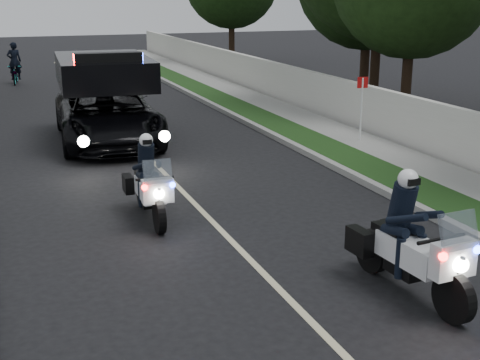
# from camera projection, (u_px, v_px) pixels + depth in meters

# --- Properties ---
(ground) EXTENTS (120.00, 120.00, 0.00)m
(ground) POSITION_uv_depth(u_px,v_px,m) (298.00, 308.00, 9.24)
(ground) COLOR black
(ground) RESTS_ON ground
(curb_right) EXTENTS (0.20, 60.00, 0.15)m
(curb_right) POSITION_uv_depth(u_px,v_px,m) (277.00, 137.00, 19.59)
(curb_right) COLOR gray
(curb_right) RESTS_ON ground
(grass_verge) EXTENTS (1.20, 60.00, 0.16)m
(grass_verge) POSITION_uv_depth(u_px,v_px,m) (299.00, 136.00, 19.83)
(grass_verge) COLOR #193814
(grass_verge) RESTS_ON ground
(sidewalk_right) EXTENTS (1.40, 60.00, 0.16)m
(sidewalk_right) POSITION_uv_depth(u_px,v_px,m) (337.00, 132.00, 20.27)
(sidewalk_right) COLOR gray
(sidewalk_right) RESTS_ON ground
(property_wall) EXTENTS (0.22, 60.00, 1.50)m
(property_wall) POSITION_uv_depth(u_px,v_px,m) (366.00, 109.00, 20.42)
(property_wall) COLOR beige
(property_wall) RESTS_ON ground
(lane_marking) EXTENTS (0.12, 50.00, 0.01)m
(lane_marking) POSITION_uv_depth(u_px,v_px,m) (143.00, 151.00, 18.22)
(lane_marking) COLOR #BFB78C
(lane_marking) RESTS_ON ground
(police_moto_left) EXTENTS (0.75, 2.00, 1.69)m
(police_moto_left) POSITION_uv_depth(u_px,v_px,m) (151.00, 218.00, 12.86)
(police_moto_left) COLOR silver
(police_moto_left) RESTS_ON ground
(police_moto_right) EXTENTS (0.94, 2.27, 1.88)m
(police_moto_right) POSITION_uv_depth(u_px,v_px,m) (406.00, 294.00, 9.67)
(police_moto_right) COLOR silver
(police_moto_right) RESTS_ON ground
(police_suv) EXTENTS (3.10, 6.12, 2.90)m
(police_suv) POSITION_uv_depth(u_px,v_px,m) (109.00, 142.00, 19.31)
(police_suv) COLOR black
(police_suv) RESTS_ON ground
(bicycle) EXTENTS (0.80, 1.78, 0.90)m
(bicycle) POSITION_uv_depth(u_px,v_px,m) (16.00, 84.00, 31.34)
(bicycle) COLOR black
(bicycle) RESTS_ON ground
(cyclist) EXTENTS (0.66, 0.46, 1.77)m
(cyclist) POSITION_uv_depth(u_px,v_px,m) (16.00, 84.00, 31.34)
(cyclist) COLOR black
(cyclist) RESTS_ON ground
(sign_post) EXTENTS (0.37, 0.37, 2.05)m
(sign_post) POSITION_uv_depth(u_px,v_px,m) (359.00, 146.00, 18.86)
(sign_post) COLOR red
(sign_post) RESTS_ON ground
(tree_right_b) EXTENTS (6.58, 6.58, 9.35)m
(tree_right_b) POSITION_uv_depth(u_px,v_px,m) (404.00, 116.00, 23.24)
(tree_right_b) COLOR #203D14
(tree_right_b) RESTS_ON ground
(tree_right_c) EXTENTS (6.32, 6.32, 9.47)m
(tree_right_c) POSITION_uv_depth(u_px,v_px,m) (362.00, 102.00, 26.28)
(tree_right_c) COLOR black
(tree_right_c) RESTS_ON ground
(tree_right_d) EXTENTS (8.02, 8.02, 10.94)m
(tree_right_d) POSITION_uv_depth(u_px,v_px,m) (373.00, 106.00, 25.40)
(tree_right_d) COLOR #1C3612
(tree_right_d) RESTS_ON ground
(tree_right_e) EXTENTS (6.04, 6.04, 9.44)m
(tree_right_e) POSITION_uv_depth(u_px,v_px,m) (232.00, 63.00, 40.41)
(tree_right_e) COLOR #193611
(tree_right_e) RESTS_ON ground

